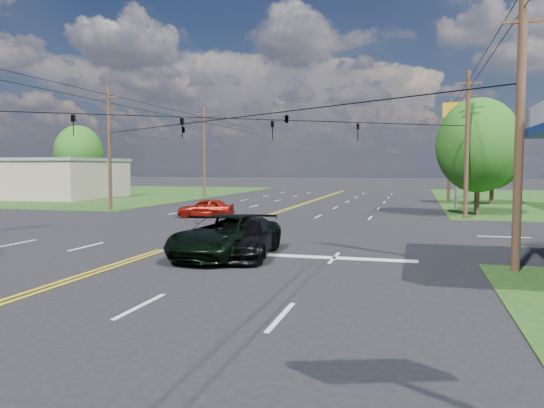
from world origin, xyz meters
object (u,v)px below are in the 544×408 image
(suv_black, at_px, (245,238))
(pickup_dkgreen, at_px, (225,236))
(pole_right_far, at_px, (449,149))
(tree_right_b, at_px, (493,158))
(pole_ne, at_px, (467,143))
(pole_left_far, at_px, (204,151))
(retail_nw, at_px, (39,180))
(pole_se, at_px, (520,118))
(tree_far_l, at_px, (78,153))
(pole_nw, at_px, (109,147))
(tree_right_a, at_px, (478,145))

(suv_black, bearing_deg, pickup_dkgreen, -168.95)
(pole_right_far, bearing_deg, tree_right_b, -48.81)
(pole_ne, height_order, pole_left_far, pole_left_far)
(retail_nw, bearing_deg, pole_se, -35.79)
(tree_right_b, xyz_separation_m, tree_far_l, (-48.50, 8.00, 0.98))
(pole_nw, distance_m, pole_ne, 26.00)
(pole_se, distance_m, pole_left_far, 45.22)
(retail_nw, bearing_deg, suv_black, -42.14)
(pole_right_far, relative_size, pickup_dkgreen, 1.77)
(retail_nw, height_order, pole_ne, pole_ne)
(pole_ne, bearing_deg, pickup_dkgreen, -119.44)
(pole_left_far, distance_m, pickup_dkgreen, 40.29)
(tree_right_a, xyz_separation_m, tree_far_l, (-46.00, 20.00, 0.33))
(pole_right_far, bearing_deg, retail_nw, -172.06)
(pickup_dkgreen, bearing_deg, suv_black, 24.03)
(retail_nw, bearing_deg, pole_left_far, 19.44)
(tree_right_a, xyz_separation_m, tree_right_b, (2.50, 12.00, -0.65))
(suv_black, bearing_deg, pole_se, -9.12)
(suv_black, bearing_deg, tree_right_a, 57.29)
(tree_far_l, distance_m, pickup_dkgreen, 53.87)
(tree_far_l, relative_size, pickup_dkgreen, 1.54)
(retail_nw, height_order, pickup_dkgreen, retail_nw)
(pole_ne, relative_size, tree_right_b, 1.34)
(pole_nw, bearing_deg, tree_right_a, 6.34)
(pole_nw, distance_m, suv_black, 24.55)
(pole_right_far, relative_size, tree_far_l, 1.15)
(retail_nw, height_order, pole_nw, pole_nw)
(pole_left_far, bearing_deg, pole_ne, -36.16)
(pole_ne, distance_m, suv_black, 20.25)
(retail_nw, distance_m, pole_se, 53.09)
(pole_nw, bearing_deg, tree_far_l, 129.56)
(pole_left_far, xyz_separation_m, suv_black, (16.71, -36.50, -4.45))
(tree_right_a, bearing_deg, pole_left_far, 149.35)
(tree_right_b, bearing_deg, pole_left_far, 172.28)
(tree_far_l, bearing_deg, retail_nw, -78.69)
(pole_left_far, height_order, tree_far_l, pole_left_far)
(retail_nw, relative_size, pickup_dkgreen, 2.83)
(pole_left_far, xyz_separation_m, pole_right_far, (26.00, 0.00, 0.00))
(pole_se, distance_m, suv_black, 10.21)
(pole_nw, height_order, pole_left_far, pole_left_far)
(pole_se, xyz_separation_m, tree_far_l, (-45.00, 41.00, 0.28))
(tree_far_l, bearing_deg, tree_right_a, -23.50)
(pole_ne, distance_m, tree_right_b, 15.42)
(pole_ne, bearing_deg, pole_right_far, 90.00)
(pole_left_far, distance_m, suv_black, 40.39)
(pole_right_far, relative_size, tree_right_b, 1.41)
(pole_ne, distance_m, pickup_dkgreen, 20.76)
(pole_left_far, bearing_deg, tree_right_b, -7.72)
(pole_ne, bearing_deg, tree_right_b, 76.87)
(retail_nw, relative_size, pole_ne, 1.68)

